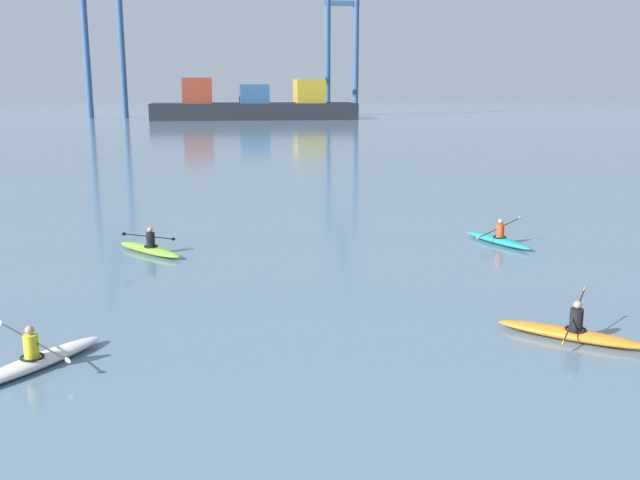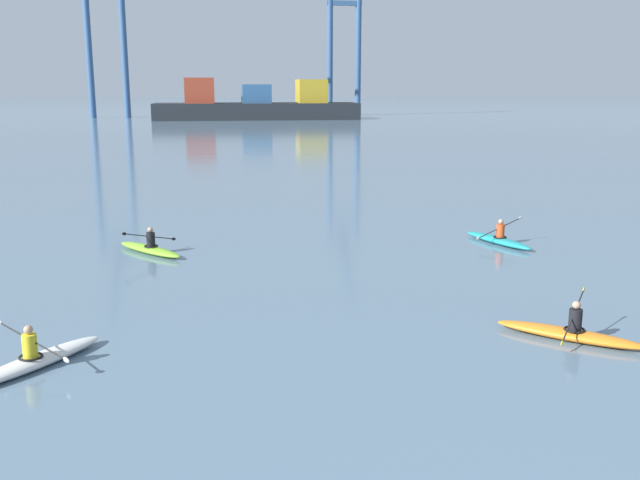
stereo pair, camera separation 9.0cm
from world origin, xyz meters
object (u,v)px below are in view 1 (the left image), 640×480
object	(u,v)px
gantry_crane_west	(101,17)
kayak_white	(36,360)
kayak_orange	(571,332)
kayak_lime	(150,249)
container_barge	(254,106)
gantry_crane_west_mid	(342,26)
kayak_teal	(498,239)

from	to	relation	value
gantry_crane_west	kayak_white	bearing A→B (deg)	-82.59
kayak_orange	kayak_lime	size ratio (longest dim) A/B	1.00
container_barge	kayak_lime	world-z (taller)	container_barge
gantry_crane_west_mid	kayak_white	xyz separation A→B (m)	(-29.53, -128.69, -17.40)
gantry_crane_west	kayak_teal	bearing A→B (deg)	-75.06
gantry_crane_west_mid	kayak_teal	world-z (taller)	gantry_crane_west_mid
kayak_white	kayak_lime	world-z (taller)	same
gantry_crane_west	kayak_orange	xyz separation A→B (m)	(27.94, -123.38, -17.94)
kayak_orange	kayak_teal	xyz separation A→B (m)	(2.31, 9.97, 0.00)
kayak_lime	gantry_crane_west	bearing A→B (deg)	98.78
gantry_crane_west	kayak_orange	bearing A→B (deg)	-77.24
gantry_crane_west	gantry_crane_west_mid	world-z (taller)	gantry_crane_west_mid
gantry_crane_west	gantry_crane_west_mid	bearing A→B (deg)	6.73
gantry_crane_west	kayak_white	size ratio (longest dim) A/B	12.06
kayak_white	kayak_teal	distance (m)	17.32
gantry_crane_west_mid	kayak_white	distance (m)	133.18
container_barge	gantry_crane_west_mid	size ratio (longest dim) A/B	0.98
container_barge	kayak_teal	distance (m)	103.83
kayak_white	container_barge	bearing A→B (deg)	84.56
kayak_white	kayak_lime	size ratio (longest dim) A/B	1.02
kayak_orange	kayak_teal	world-z (taller)	kayak_orange
container_barge	gantry_crane_west_mid	bearing A→B (deg)	38.79
gantry_crane_west_mid	kayak_teal	distance (m)	121.03
container_barge	gantry_crane_west	distance (m)	32.58
gantry_crane_west_mid	kayak_lime	bearing A→B (deg)	-103.35
kayak_white	kayak_teal	world-z (taller)	kayak_teal
container_barge	gantry_crane_west	world-z (taller)	gantry_crane_west
gantry_crane_west_mid	kayak_lime	distance (m)	123.00
kayak_white	kayak_lime	distance (m)	10.32
kayak_white	gantry_crane_west_mid	bearing A→B (deg)	77.07
gantry_crane_west	kayak_teal	world-z (taller)	gantry_crane_west
container_barge	gantry_crane_west_mid	distance (m)	28.38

